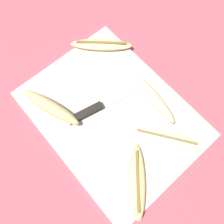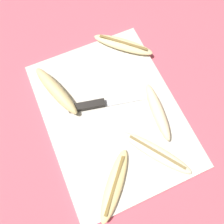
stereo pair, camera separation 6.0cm
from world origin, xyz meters
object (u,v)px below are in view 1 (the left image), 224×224
object	(u,v)px
banana_golden_short	(137,181)
banana_cream_curved	(155,99)
banana_ripe_center	(101,45)
banana_bright_far	(166,138)
banana_spotted_left	(51,107)
knife	(94,109)

from	to	relation	value
banana_golden_short	banana_cream_curved	bearing A→B (deg)	124.28
banana_golden_short	banana_ripe_center	bearing A→B (deg)	152.30
banana_ripe_center	banana_bright_far	xyz separation A→B (m)	(0.34, -0.06, -0.00)
banana_spotted_left	banana_cream_curved	size ratio (longest dim) A/B	1.09
banana_ripe_center	banana_cream_curved	world-z (taller)	banana_cream_curved
banana_spotted_left	banana_golden_short	bearing A→B (deg)	9.19
banana_cream_curved	banana_spotted_left	bearing A→B (deg)	-125.96
knife	banana_spotted_left	bearing A→B (deg)	-119.38
banana_ripe_center	banana_spotted_left	distance (m)	0.25
banana_spotted_left	banana_bright_far	bearing A→B (deg)	33.90
banana_golden_short	banana_cream_curved	world-z (taller)	banana_cream_curved
knife	banana_ripe_center	size ratio (longest dim) A/B	1.49
banana_bright_far	banana_spotted_left	size ratio (longest dim) A/B	0.98
banana_bright_far	banana_spotted_left	xyz separation A→B (m)	(-0.27, -0.18, 0.01)
banana_ripe_center	banana_golden_short	bearing A→B (deg)	-27.70
banana_ripe_center	banana_bright_far	bearing A→B (deg)	-10.15
banana_bright_far	banana_cream_curved	distance (m)	0.11
banana_bright_far	banana_spotted_left	distance (m)	0.32
knife	banana_spotted_left	world-z (taller)	banana_spotted_left
knife	banana_cream_curved	xyz separation A→B (m)	(0.09, 0.15, 0.01)
knife	banana_ripe_center	xyz separation A→B (m)	(-0.15, 0.15, 0.00)
banana_bright_far	knife	bearing A→B (deg)	-154.07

